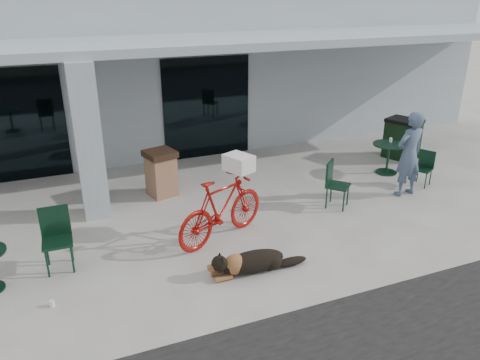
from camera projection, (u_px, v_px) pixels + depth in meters
name	position (u px, v px, depth m)	size (l,w,h in m)	color
ground	(201.00, 255.00, 8.23)	(80.00, 80.00, 0.00)	#BAB7AF
building	(116.00, 60.00, 14.65)	(22.00, 7.00, 4.50)	#A7B4BD
storefront_glass_left	(2.00, 127.00, 10.86)	(2.80, 0.06, 2.70)	black
storefront_glass_right	(207.00, 108.00, 12.61)	(2.40, 0.06, 2.70)	black
column	(89.00, 143.00, 9.08)	(0.50, 0.50, 3.12)	#A7B4BD
overhang	(145.00, 45.00, 10.09)	(22.00, 2.80, 0.18)	#A7B4BD
bicycle	(222.00, 209.00, 8.52)	(0.58, 2.06, 1.24)	#A4120D
laundry_basket	(239.00, 163.00, 8.53)	(0.51, 0.38, 0.30)	white
dog	(253.00, 260.00, 7.66)	(1.26, 0.42, 0.42)	black
cup_near_dog	(52.00, 304.00, 6.87)	(0.08, 0.08, 0.10)	white
cafe_chair_near	(57.00, 241.00, 7.62)	(0.48, 0.52, 1.05)	#113322
cafe_table_far	(388.00, 158.00, 11.73)	(0.82, 0.82, 0.77)	#113322
cafe_chair_far_a	(338.00, 185.00, 9.85)	(0.45, 0.50, 1.00)	#113322
cafe_chair_far_b	(423.00, 169.00, 10.97)	(0.37, 0.41, 0.83)	#113322
person	(409.00, 154.00, 10.28)	(0.70, 0.46, 1.92)	#475A77
cup_on_table	(391.00, 140.00, 11.72)	(0.08, 0.08, 0.10)	white
trash_receptacle	(161.00, 173.00, 10.42)	(0.61, 0.61, 1.05)	#876046
wheeled_bin	(402.00, 139.00, 12.74)	(0.67, 0.85, 1.09)	black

